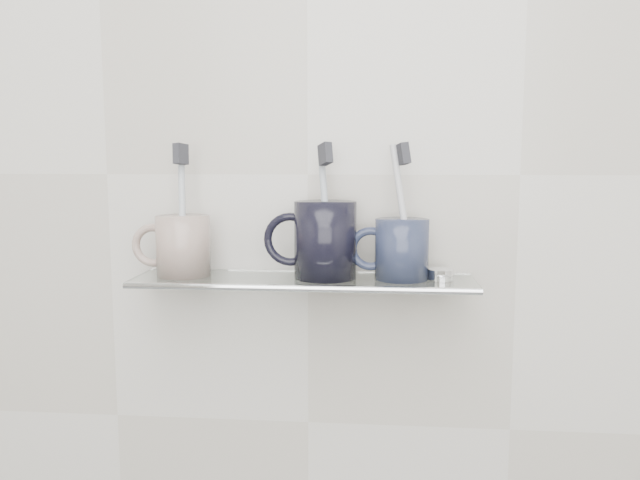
# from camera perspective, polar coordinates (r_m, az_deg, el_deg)

# --- Properties ---
(wall_back) EXTENTS (2.50, 0.00, 2.50)m
(wall_back) POSITION_cam_1_polar(r_m,az_deg,el_deg) (0.96, -1.14, 6.01)
(wall_back) COLOR beige
(wall_back) RESTS_ON ground
(shelf_glass) EXTENTS (0.50, 0.12, 0.01)m
(shelf_glass) POSITION_cam_1_polar(r_m,az_deg,el_deg) (0.92, -1.53, -3.73)
(shelf_glass) COLOR silver
(shelf_glass) RESTS_ON wall_back
(shelf_rail) EXTENTS (0.50, 0.01, 0.01)m
(shelf_rail) POSITION_cam_1_polar(r_m,az_deg,el_deg) (0.87, -1.96, -4.44)
(shelf_rail) COLOR silver
(shelf_rail) RESTS_ON shelf_glass
(bracket_left) EXTENTS (0.02, 0.03, 0.02)m
(bracket_left) POSITION_cam_1_polar(r_m,az_deg,el_deg) (1.01, -13.14, -3.53)
(bracket_left) COLOR silver
(bracket_left) RESTS_ON wall_back
(bracket_right) EXTENTS (0.02, 0.03, 0.02)m
(bracket_right) POSITION_cam_1_polar(r_m,az_deg,el_deg) (0.97, 11.27, -3.97)
(bracket_right) COLOR silver
(bracket_right) RESTS_ON wall_back
(mug_left) EXTENTS (0.08, 0.08, 0.09)m
(mug_left) POSITION_cam_1_polar(r_m,az_deg,el_deg) (0.95, -12.39, -0.51)
(mug_left) COLOR silver
(mug_left) RESTS_ON shelf_glass
(mug_left_handle) EXTENTS (0.07, 0.01, 0.07)m
(mug_left_handle) POSITION_cam_1_polar(r_m,az_deg,el_deg) (0.97, -15.00, -0.47)
(mug_left_handle) COLOR silver
(mug_left_handle) RESTS_ON mug_left
(toothbrush_left) EXTENTS (0.02, 0.04, 0.19)m
(toothbrush_left) POSITION_cam_1_polar(r_m,az_deg,el_deg) (0.95, -12.48, 2.84)
(toothbrush_left) COLOR silver
(toothbrush_left) RESTS_ON mug_left
(bristles_left) EXTENTS (0.02, 0.03, 0.03)m
(bristles_left) POSITION_cam_1_polar(r_m,az_deg,el_deg) (0.95, -12.62, 7.68)
(bristles_left) COLOR #2C2D33
(bristles_left) RESTS_ON toothbrush_left
(mug_center) EXTENTS (0.11, 0.11, 0.11)m
(mug_center) POSITION_cam_1_polar(r_m,az_deg,el_deg) (0.91, 0.49, 0.01)
(mug_center) COLOR black
(mug_center) RESTS_ON shelf_glass
(mug_center_handle) EXTENTS (0.08, 0.01, 0.08)m
(mug_center_handle) POSITION_cam_1_polar(r_m,az_deg,el_deg) (0.92, -2.72, 0.05)
(mug_center_handle) COLOR black
(mug_center_handle) RESTS_ON mug_center
(toothbrush_center) EXTENTS (0.03, 0.06, 0.19)m
(toothbrush_center) POSITION_cam_1_polar(r_m,az_deg,el_deg) (0.91, 0.49, 2.82)
(toothbrush_center) COLOR #98AAB6
(toothbrush_center) RESTS_ON mug_center
(bristles_center) EXTENTS (0.02, 0.03, 0.04)m
(bristles_center) POSITION_cam_1_polar(r_m,az_deg,el_deg) (0.90, 0.49, 7.88)
(bristles_center) COLOR #2C2D33
(bristles_center) RESTS_ON toothbrush_center
(mug_right) EXTENTS (0.10, 0.10, 0.09)m
(mug_right) POSITION_cam_1_polar(r_m,az_deg,el_deg) (0.91, 7.49, -0.84)
(mug_right) COLOR #1E2640
(mug_right) RESTS_ON shelf_glass
(mug_right_handle) EXTENTS (0.06, 0.01, 0.06)m
(mug_right_handle) POSITION_cam_1_polar(r_m,az_deg,el_deg) (0.91, 4.66, -0.81)
(mug_right_handle) COLOR #1E2640
(mug_right_handle) RESTS_ON mug_right
(toothbrush_right) EXTENTS (0.04, 0.03, 0.19)m
(toothbrush_right) POSITION_cam_1_polar(r_m,az_deg,el_deg) (0.91, 7.55, 2.74)
(toothbrush_right) COLOR silver
(toothbrush_right) RESTS_ON mug_right
(bristles_right) EXTENTS (0.02, 0.03, 0.03)m
(bristles_right) POSITION_cam_1_polar(r_m,az_deg,el_deg) (0.90, 7.63, 7.81)
(bristles_right) COLOR #2C2D33
(bristles_right) RESTS_ON toothbrush_right
(chrome_cap) EXTENTS (0.04, 0.04, 0.02)m
(chrome_cap) POSITION_cam_1_polar(r_m,az_deg,el_deg) (0.92, 11.01, -3.10)
(chrome_cap) COLOR silver
(chrome_cap) RESTS_ON shelf_glass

